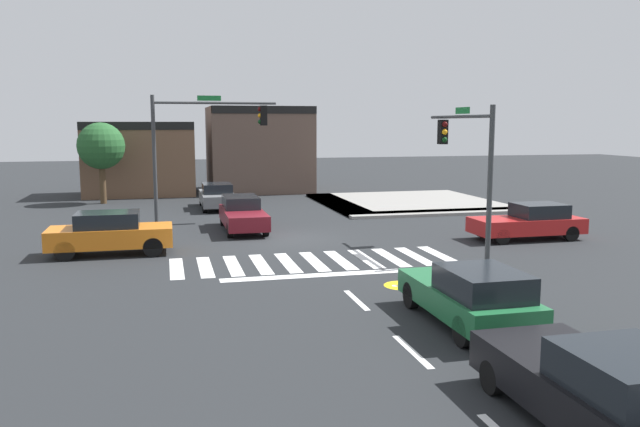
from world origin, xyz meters
name	(u,v)px	position (x,y,z in m)	size (l,w,h in m)	color
ground_plane	(289,239)	(0.00, 0.00, 0.00)	(120.00, 120.00, 0.00)	#232628
crosswalk_near	(314,261)	(0.00, -4.50, 0.00)	(9.70, 3.17, 0.01)	silver
lane_markings	(433,326)	(1.11, -12.02, 0.00)	(6.80, 20.25, 0.01)	white
bike_detector_marking	(403,285)	(1.79, -8.33, 0.00)	(1.15, 1.15, 0.01)	yellow
curb_corner_northeast	(402,203)	(8.49, 9.42, 0.07)	(10.00, 10.60, 0.15)	gray
storefront_row	(214,152)	(-1.61, 18.99, 2.73)	(14.94, 6.70, 5.83)	brown
traffic_signal_northwest	(202,133)	(-3.15, 5.23, 4.23)	(5.83, 0.32, 6.00)	#383A3D
traffic_signal_southeast	(466,151)	(5.69, -4.28, 3.72)	(0.32, 5.02, 5.32)	#383A3D
car_maroon	(242,214)	(-1.61, 2.65, 0.73)	(1.72, 4.73, 1.45)	maroon
car_gray	(217,196)	(-2.13, 10.15, 0.70)	(1.77, 4.57, 1.41)	slate
car_red	(529,222)	(9.52, -2.43, 0.72)	(4.52, 1.82, 1.46)	red
car_orange	(110,233)	(-6.90, -1.64, 0.79)	(4.33, 1.79, 1.55)	orange
car_green	(470,295)	(1.94, -12.23, 0.74)	(1.79, 4.35, 1.47)	#1E6638
car_black	(599,387)	(1.44, -17.47, 0.74)	(1.92, 4.34, 1.51)	black
roadside_tree	(101,146)	(-8.50, 14.00, 3.37)	(2.73, 2.73, 4.77)	#4C3823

